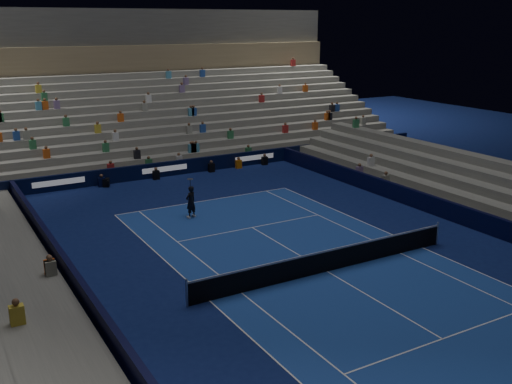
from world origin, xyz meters
name	(u,v)px	position (x,y,z in m)	size (l,w,h in m)	color
ground	(327,272)	(0.00, 0.00, 0.00)	(90.00, 90.00, 0.00)	#0D1850
court_surface	(327,271)	(0.00, 0.00, 0.01)	(10.97, 23.77, 0.01)	#1B3E96
sponsor_barrier_far	(164,169)	(0.00, 18.50, 0.50)	(44.00, 0.25, 1.00)	black
sponsor_barrier_east	(485,223)	(9.70, 0.00, 0.50)	(0.25, 37.00, 1.00)	black
sponsor_barrier_west	(98,316)	(-9.70, 0.00, 0.50)	(0.25, 37.00, 1.00)	black
grandstand_main	(119,110)	(0.00, 27.90, 3.38)	(44.00, 15.20, 11.20)	slate
tennis_net	(327,260)	(0.00, 0.00, 0.50)	(12.90, 0.10, 1.10)	#B2B2B7
tennis_player	(191,202)	(-2.03, 9.46, 0.88)	(0.64, 0.42, 1.76)	black
broadcast_camera	(106,182)	(-4.17, 17.88, 0.28)	(0.55, 0.91, 0.53)	black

